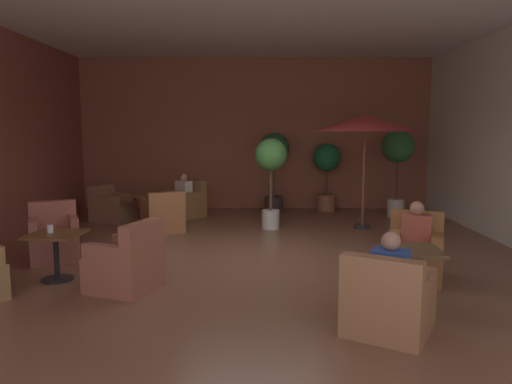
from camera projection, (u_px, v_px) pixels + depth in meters
ground_plane at (256, 259)px, 7.86m from camera, size 9.08×10.19×0.02m
wall_back_brick at (256, 134)px, 12.63m from camera, size 9.08×0.08×3.84m
ceiling_slab at (256, 7)px, 7.37m from camera, size 9.08×10.19×0.06m
cafe_table_front_left at (57, 246)px, 6.68m from camera, size 0.74×0.74×0.65m
armchair_front_left_north at (127, 264)px, 6.29m from camera, size 0.98×0.98×0.90m
armchair_front_left_east at (56, 239)px, 7.73m from camera, size 0.94×0.96×0.91m
cafe_table_front_right at (413, 262)px, 5.80m from camera, size 0.68×0.68×0.65m
armchair_front_right_north at (389, 303)px, 4.93m from camera, size 1.08×1.08×0.85m
armchair_front_right_east at (416, 255)px, 6.78m from camera, size 0.93×0.95×0.90m
cafe_table_mid_center at (152, 200)px, 10.71m from camera, size 0.75×0.75×0.65m
armchair_mid_center_north at (164, 216)px, 9.85m from camera, size 0.98×0.99×0.84m
armchair_mid_center_east at (186, 204)px, 11.49m from camera, size 1.06×1.07×0.86m
armchair_mid_center_south at (113, 208)px, 11.05m from camera, size 0.99×0.98×0.81m
patio_umbrella_tall_red at (366, 124)px, 9.96m from camera, size 2.08×2.08×2.34m
potted_tree_left_corner at (275, 157)px, 12.07m from camera, size 0.75×0.75×1.96m
potted_tree_mid_left at (272, 165)px, 10.03m from camera, size 0.66×0.66×1.87m
potted_tree_mid_right at (328, 167)px, 12.29m from camera, size 0.69×0.69×1.70m
potted_tree_right_corner at (399, 155)px, 11.40m from camera, size 0.76×0.76×2.04m
patron_blue_shirt at (391, 266)px, 4.93m from camera, size 0.43×0.39×0.62m
patron_by_window at (417, 228)px, 6.69m from camera, size 0.44×0.35×0.65m
patron_with_friend at (185, 188)px, 11.40m from camera, size 0.42×0.40×0.60m
iced_drink_cup at (51, 229)px, 6.69m from camera, size 0.08×0.08×0.11m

